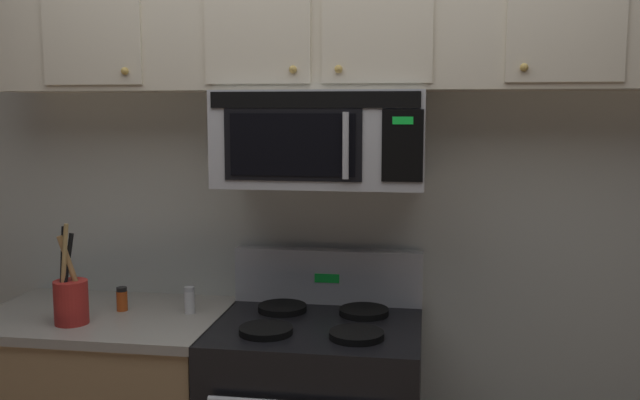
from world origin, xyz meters
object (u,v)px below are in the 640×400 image
at_px(spice_jar, 122,299).
at_px(utensil_crock_red, 71,297).
at_px(salt_shaker, 190,300).
at_px(over_range_microwave, 322,138).

bearing_deg(spice_jar, utensil_crock_red, -121.15).
height_order(utensil_crock_red, salt_shaker, utensil_crock_red).
bearing_deg(over_range_microwave, spice_jar, -174.81).
xyz_separation_m(over_range_microwave, salt_shaker, (-0.51, -0.06, -0.62)).
distance_m(utensil_crock_red, salt_shaker, 0.43).
xyz_separation_m(utensil_crock_red, spice_jar, (0.11, 0.19, -0.05)).
bearing_deg(over_range_microwave, salt_shaker, -172.82).
distance_m(over_range_microwave, salt_shaker, 0.81).
xyz_separation_m(utensil_crock_red, salt_shaker, (0.39, 0.19, -0.05)).
height_order(utensil_crock_red, spice_jar, utensil_crock_red).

